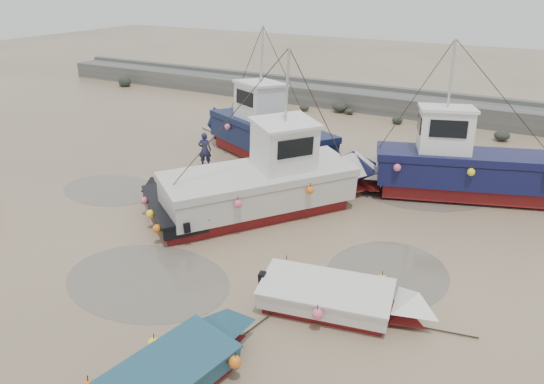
{
  "coord_description": "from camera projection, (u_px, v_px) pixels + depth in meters",
  "views": [
    {
      "loc": [
        7.95,
        -11.42,
        8.61
      ],
      "look_at": [
        -0.57,
        3.56,
        1.4
      ],
      "focal_mm": 35.0,
      "sensor_mm": 36.0,
      "label": 1
    }
  ],
  "objects": [
    {
      "name": "person",
      "position": [
        206.0,
        167.0,
        25.16
      ],
      "size": [
        0.73,
        0.64,
        1.68
      ],
      "primitive_type": "imported",
      "rotation": [
        0.0,
        0.0,
        3.61
      ],
      "color": "#1D1E3E",
      "rests_on": "ground"
    },
    {
      "name": "puddle_c",
      "position": [
        110.0,
        189.0,
        22.56
      ],
      "size": [
        4.4,
        4.4,
        0.01
      ],
      "primitive_type": "cylinder",
      "color": "#625B4F",
      "rests_on": "ground"
    },
    {
      "name": "dinghy_2",
      "position": [
        176.0,
        366.0,
        11.67
      ],
      "size": [
        2.4,
        5.55,
        1.43
      ],
      "rotation": [
        0.0,
        0.0,
        -0.16
      ],
      "color": "maroon",
      "rests_on": "ground"
    },
    {
      "name": "seawall",
      "position": [
        424.0,
        107.0,
        33.47
      ],
      "size": [
        60.0,
        4.92,
        1.5
      ],
      "color": "#5E5F5A",
      "rests_on": "ground"
    },
    {
      "name": "dinghy_4",
      "position": [
        172.0,
        204.0,
        19.79
      ],
      "size": [
        5.48,
        4.56,
        1.43
      ],
      "rotation": [
        0.0,
        0.0,
        0.9
      ],
      "color": "maroon",
      "rests_on": "ground"
    },
    {
      "name": "puddle_b",
      "position": [
        387.0,
        273.0,
        16.29
      ],
      "size": [
        3.69,
        3.69,
        0.01
      ],
      "primitive_type": "cylinder",
      "color": "#625B4F",
      "rests_on": "ground"
    },
    {
      "name": "cabin_boat_1",
      "position": [
        273.0,
        180.0,
        19.97
      ],
      "size": [
        6.92,
        9.2,
        6.22
      ],
      "rotation": [
        0.0,
        0.0,
        -0.61
      ],
      "color": "maroon",
      "rests_on": "ground"
    },
    {
      "name": "puddle_d",
      "position": [
        424.0,
        179.0,
        23.72
      ],
      "size": [
        6.82,
        6.82,
        0.01
      ],
      "primitive_type": "cylinder",
      "color": "#625B4F",
      "rests_on": "ground"
    },
    {
      "name": "cabin_boat_0",
      "position": [
        262.0,
        131.0,
        26.11
      ],
      "size": [
        10.03,
        5.85,
        6.22
      ],
      "rotation": [
        0.0,
        0.0,
        1.14
      ],
      "color": "maroon",
      "rests_on": "ground"
    },
    {
      "name": "cabin_boat_2",
      "position": [
        450.0,
        165.0,
        21.51
      ],
      "size": [
        10.05,
        5.1,
        6.22
      ],
      "rotation": [
        0.0,
        0.0,
        1.9
      ],
      "color": "maroon",
      "rests_on": "ground"
    },
    {
      "name": "dinghy_5",
      "position": [
        340.0,
        296.0,
        14.22
      ],
      "size": [
        5.78,
        2.47,
        1.43
      ],
      "rotation": [
        0.0,
        0.0,
        -1.38
      ],
      "color": "maroon",
      "rests_on": "ground"
    },
    {
      "name": "ground",
      "position": [
        230.0,
        277.0,
        16.1
      ],
      "size": [
        120.0,
        120.0,
        0.0
      ],
      "primitive_type": "plane",
      "color": "#9F8566",
      "rests_on": "ground"
    },
    {
      "name": "puddle_a",
      "position": [
        147.0,
        280.0,
        15.95
      ],
      "size": [
        5.32,
        5.32,
        0.01
      ],
      "primitive_type": "cylinder",
      "color": "#625B4F",
      "rests_on": "ground"
    }
  ]
}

